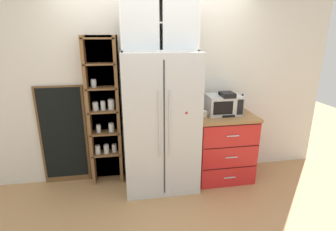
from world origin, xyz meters
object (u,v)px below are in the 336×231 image
object	(u,v)px
coffee_maker	(226,103)
microwave	(223,105)
bottle_cobalt	(242,104)
mug_cream	(204,114)
refrigerator	(160,123)
chalkboard_menu	(64,135)

from	to	relation	value
coffee_maker	microwave	bearing A→B (deg)	115.49
bottle_cobalt	microwave	bearing A→B (deg)	-170.30
mug_cream	microwave	bearing A→B (deg)	15.91
refrigerator	mug_cream	size ratio (longest dim) A/B	15.01
coffee_maker	chalkboard_menu	bearing A→B (deg)	173.28
coffee_maker	chalkboard_menu	world-z (taller)	chalkboard_menu
refrigerator	microwave	size ratio (longest dim) A/B	4.02
refrigerator	mug_cream	xyz separation A→B (m)	(0.58, 0.01, 0.09)
coffee_maker	mug_cream	size ratio (longest dim) A/B	2.63
chalkboard_menu	refrigerator	bearing A→B (deg)	-13.45
coffee_maker	mug_cream	distance (m)	0.33
microwave	coffee_maker	size ratio (longest dim) A/B	1.42
microwave	coffee_maker	world-z (taller)	coffee_maker
refrigerator	chalkboard_menu	distance (m)	1.31
microwave	chalkboard_menu	bearing A→B (deg)	174.35
coffee_maker	bottle_cobalt	bearing A→B (deg)	18.69
mug_cream	chalkboard_menu	distance (m)	1.88
coffee_maker	chalkboard_menu	size ratio (longest dim) A/B	0.23
bottle_cobalt	chalkboard_menu	size ratio (longest dim) A/B	0.19
microwave	chalkboard_menu	xyz separation A→B (m)	(-2.12, 0.21, -0.38)
microwave	bottle_cobalt	bearing A→B (deg)	9.70
microwave	coffee_maker	bearing A→B (deg)	-64.51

